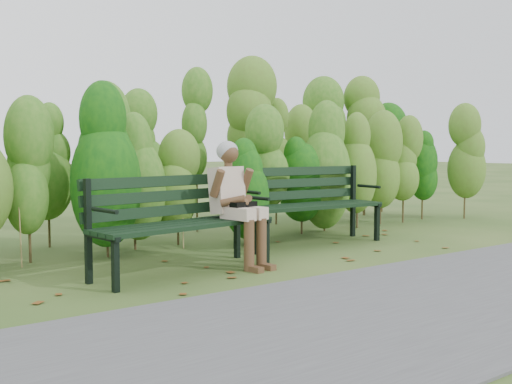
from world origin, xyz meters
TOP-DOWN VIEW (x-y plane):
  - ground at (0.00, 0.00)m, footprint 80.00×80.00m
  - footpath at (0.00, -2.20)m, footprint 60.00×2.50m
  - hedge_band at (0.00, 1.86)m, footprint 11.04×1.67m
  - leaf_litter at (-0.04, -0.13)m, footprint 5.81×1.56m
  - bench_left at (-1.16, 0.12)m, footprint 2.03×0.92m
  - bench_right at (1.06, 0.71)m, footprint 2.06×0.77m
  - seated_woman at (-0.52, 0.01)m, footprint 0.53×0.78m

SIDE VIEW (x-z plane):
  - ground at x=0.00m, z-range 0.00..0.00m
  - leaf_litter at x=-0.04m, z-range 0.00..0.01m
  - footpath at x=0.00m, z-range 0.00..0.01m
  - bench_left at x=-1.16m, z-range 0.09..1.07m
  - bench_right at x=1.06m, z-range 0.09..1.10m
  - seated_woman at x=-0.52m, z-range 0.10..1.43m
  - hedge_band at x=0.00m, z-range 0.05..2.47m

